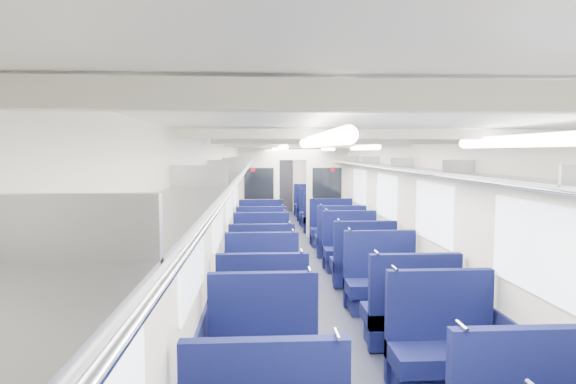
% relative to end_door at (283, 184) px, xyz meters
% --- Properties ---
extents(floor, '(2.80, 18.00, 0.01)m').
position_rel_end_door_xyz_m(floor, '(0.00, -8.94, -1.00)').
color(floor, black).
rests_on(floor, ground).
extents(ceiling, '(2.80, 18.00, 0.01)m').
position_rel_end_door_xyz_m(ceiling, '(0.00, -8.94, 1.35)').
color(ceiling, silver).
rests_on(ceiling, wall_left).
extents(wall_left, '(0.02, 18.00, 2.35)m').
position_rel_end_door_xyz_m(wall_left, '(-1.40, -8.94, 0.18)').
color(wall_left, beige).
rests_on(wall_left, floor).
extents(dado_left, '(0.03, 17.90, 0.70)m').
position_rel_end_door_xyz_m(dado_left, '(-1.39, -8.94, -0.65)').
color(dado_left, '#101336').
rests_on(dado_left, floor).
extents(wall_right, '(0.02, 18.00, 2.35)m').
position_rel_end_door_xyz_m(wall_right, '(1.40, -8.94, 0.18)').
color(wall_right, beige).
rests_on(wall_right, floor).
extents(dado_right, '(0.03, 17.90, 0.70)m').
position_rel_end_door_xyz_m(dado_right, '(1.39, -8.94, -0.65)').
color(dado_right, '#101336').
rests_on(dado_right, floor).
extents(wall_far, '(2.80, 0.02, 2.35)m').
position_rel_end_door_xyz_m(wall_far, '(0.00, 0.06, 0.18)').
color(wall_far, beige).
rests_on(wall_far, floor).
extents(luggage_rack_left, '(0.36, 17.40, 0.18)m').
position_rel_end_door_xyz_m(luggage_rack_left, '(-1.21, -8.94, 0.97)').
color(luggage_rack_left, '#B2B5BA').
rests_on(luggage_rack_left, wall_left).
extents(luggage_rack_right, '(0.36, 17.40, 0.18)m').
position_rel_end_door_xyz_m(luggage_rack_right, '(1.21, -8.94, 0.97)').
color(luggage_rack_right, '#B2B5BA').
rests_on(luggage_rack_right, wall_right).
extents(windows, '(2.78, 15.60, 0.75)m').
position_rel_end_door_xyz_m(windows, '(0.00, -9.40, 0.42)').
color(windows, white).
rests_on(windows, wall_left).
extents(ceiling_fittings, '(2.70, 16.06, 0.11)m').
position_rel_end_door_xyz_m(ceiling_fittings, '(0.00, -9.20, 1.29)').
color(ceiling_fittings, beige).
rests_on(ceiling_fittings, ceiling).
extents(end_door, '(0.75, 0.06, 2.00)m').
position_rel_end_door_xyz_m(end_door, '(0.00, 0.00, 0.00)').
color(end_door, black).
rests_on(end_door, floor).
extents(bulkhead, '(2.80, 0.10, 2.35)m').
position_rel_end_door_xyz_m(bulkhead, '(-0.00, -5.53, 0.23)').
color(bulkhead, beige).
rests_on(bulkhead, floor).
extents(seat_6, '(1.01, 0.56, 1.13)m').
position_rel_end_door_xyz_m(seat_6, '(-0.83, -13.69, -0.65)').
color(seat_6, '#0D1241').
rests_on(seat_6, floor).
extents(seat_7, '(1.01, 0.56, 1.13)m').
position_rel_end_door_xyz_m(seat_7, '(0.83, -13.68, -0.65)').
color(seat_7, '#0D1241').
rests_on(seat_7, floor).
extents(seat_8, '(1.01, 0.56, 1.13)m').
position_rel_end_door_xyz_m(seat_8, '(-0.83, -12.58, -0.65)').
color(seat_8, '#0D1241').
rests_on(seat_8, floor).
extents(seat_9, '(1.01, 0.56, 1.13)m').
position_rel_end_door_xyz_m(seat_9, '(0.83, -12.69, -0.65)').
color(seat_9, '#0D1241').
rests_on(seat_9, floor).
extents(seat_10, '(1.01, 0.56, 1.13)m').
position_rel_end_door_xyz_m(seat_10, '(-0.83, -11.48, -0.65)').
color(seat_10, '#0D1241').
rests_on(seat_10, floor).
extents(seat_11, '(1.01, 0.56, 1.13)m').
position_rel_end_door_xyz_m(seat_11, '(0.83, -11.41, -0.65)').
color(seat_11, '#0D1241').
rests_on(seat_11, floor).
extents(seat_12, '(1.01, 0.56, 1.13)m').
position_rel_end_door_xyz_m(seat_12, '(-0.83, -10.42, -0.65)').
color(seat_12, '#0D1241').
rests_on(seat_12, floor).
extents(seat_13, '(1.01, 0.56, 1.13)m').
position_rel_end_door_xyz_m(seat_13, '(0.83, -10.20, -0.65)').
color(seat_13, '#0D1241').
rests_on(seat_13, floor).
extents(seat_14, '(1.01, 0.56, 1.13)m').
position_rel_end_door_xyz_m(seat_14, '(-0.83, -9.28, -0.65)').
color(seat_14, '#0D1241').
rests_on(seat_14, floor).
extents(seat_15, '(1.01, 0.56, 1.13)m').
position_rel_end_door_xyz_m(seat_15, '(0.83, -9.12, -0.65)').
color(seat_15, '#0D1241').
rests_on(seat_15, floor).
extents(seat_16, '(1.01, 0.56, 1.13)m').
position_rel_end_door_xyz_m(seat_16, '(-0.83, -8.05, -0.65)').
color(seat_16, '#0D1241').
rests_on(seat_16, floor).
extents(seat_17, '(1.01, 0.56, 1.13)m').
position_rel_end_door_xyz_m(seat_17, '(0.83, -7.96, -0.65)').
color(seat_17, '#0D1241').
rests_on(seat_17, floor).
extents(seat_18, '(1.01, 0.56, 1.13)m').
position_rel_end_door_xyz_m(seat_18, '(-0.83, -6.92, -0.65)').
color(seat_18, '#0D1241').
rests_on(seat_18, floor).
extents(seat_19, '(1.01, 0.56, 1.13)m').
position_rel_end_door_xyz_m(seat_19, '(0.83, -6.75, -0.65)').
color(seat_19, '#0D1241').
rests_on(seat_19, floor).
extents(seat_20, '(1.01, 0.56, 1.13)m').
position_rel_end_door_xyz_m(seat_20, '(-0.83, -4.72, -0.65)').
color(seat_20, '#0D1241').
rests_on(seat_20, floor).
extents(seat_21, '(1.01, 0.56, 1.13)m').
position_rel_end_door_xyz_m(seat_21, '(0.83, -4.85, -0.65)').
color(seat_21, '#0D1241').
rests_on(seat_21, floor).
extents(seat_22, '(1.01, 0.56, 1.13)m').
position_rel_end_door_xyz_m(seat_22, '(-0.83, -3.59, -0.65)').
color(seat_22, '#0D1241').
rests_on(seat_22, floor).
extents(seat_23, '(1.01, 0.56, 1.13)m').
position_rel_end_door_xyz_m(seat_23, '(0.83, -3.71, -0.65)').
color(seat_23, '#0D1241').
rests_on(seat_23, floor).
extents(seat_24, '(1.01, 0.56, 1.13)m').
position_rel_end_door_xyz_m(seat_24, '(-0.83, -2.42, -0.65)').
color(seat_24, '#0D1241').
rests_on(seat_24, floor).
extents(seat_25, '(1.01, 0.56, 1.13)m').
position_rel_end_door_xyz_m(seat_25, '(0.83, -2.58, -0.65)').
color(seat_25, '#0D1241').
rests_on(seat_25, floor).
extents(seat_26, '(1.01, 0.56, 1.13)m').
position_rel_end_door_xyz_m(seat_26, '(-0.83, -1.27, -0.65)').
color(seat_26, '#0D1241').
rests_on(seat_26, floor).
extents(seat_27, '(1.01, 0.56, 1.13)m').
position_rel_end_door_xyz_m(seat_27, '(0.83, -1.48, -0.65)').
color(seat_27, '#0D1241').
rests_on(seat_27, floor).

